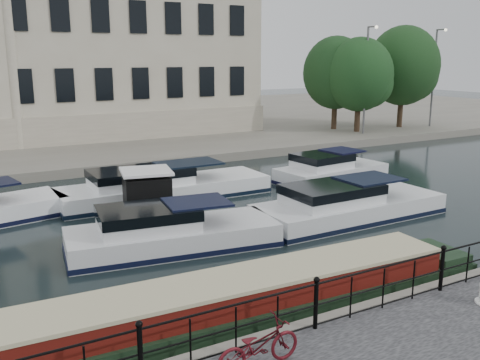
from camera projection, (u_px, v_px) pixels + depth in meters
name	position (u px, v px, depth m)	size (l,w,h in m)	color
ground_plane	(261.00, 310.00, 13.83)	(160.00, 160.00, 0.00)	black
far_bank	(27.00, 128.00, 46.83)	(120.00, 42.00, 0.55)	#6B665B
railing	(316.00, 301.00, 11.65)	(24.14, 0.14, 1.22)	black
civic_building	(14.00, 48.00, 41.18)	(53.55, 31.84, 16.85)	#ADA38C
lamp_posts	(402.00, 77.00, 42.77)	(8.24, 1.55, 8.07)	#59595B
bicycle	(258.00, 345.00, 10.19)	(0.63, 1.82, 0.95)	#4A0D13
narrowboat	(247.00, 307.00, 13.22)	(14.25, 2.48, 1.52)	black
harbour_hut	(147.00, 198.00, 21.01)	(2.99, 2.65, 2.16)	#6B665B
cabin_cruisers	(200.00, 203.00, 22.50)	(24.48, 9.87, 1.99)	silver
trees	(373.00, 73.00, 43.32)	(11.31, 7.49, 8.40)	black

